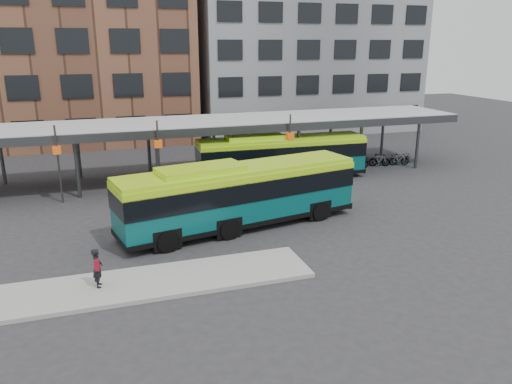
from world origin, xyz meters
name	(u,v)px	position (x,y,z in m)	size (l,w,h in m)	color
ground	(249,243)	(0.00, 0.00, 0.00)	(120.00, 120.00, 0.00)	#28282B
boarding_island	(142,284)	(-5.50, -3.00, 0.09)	(14.00, 3.00, 0.18)	gray
canopy	(194,125)	(-0.06, 12.87, 3.91)	(40.00, 6.53, 4.80)	#999B9E
building_brick	(49,26)	(-10.00, 32.00, 11.00)	(26.00, 14.00, 22.00)	brown
building_grey	(300,38)	(16.00, 32.00, 10.00)	(24.00, 14.00, 20.00)	slate
bus_front	(239,193)	(0.16, 2.27, 1.87)	(13.28, 5.27, 3.58)	#064B4B
bus_rear	(281,156)	(5.74, 10.70, 1.73)	(12.13, 3.05, 3.32)	#064B4B
pedestrian	(98,268)	(-7.13, -2.87, 1.00)	(0.43, 0.64, 1.61)	black
bike_rack	(370,161)	(13.82, 11.99, 0.47)	(7.68, 1.51, 1.00)	slate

